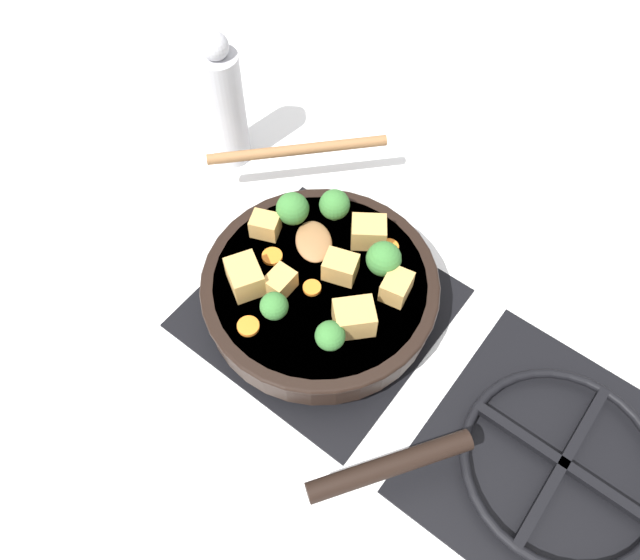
% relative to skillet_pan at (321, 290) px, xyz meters
% --- Properties ---
extents(ground_plane, '(2.40, 2.40, 0.00)m').
position_rel_skillet_pan_xyz_m(ground_plane, '(-0.00, -0.00, -0.05)').
color(ground_plane, white).
extents(front_burner_grate, '(0.31, 0.31, 0.03)m').
position_rel_skillet_pan_xyz_m(front_burner_grate, '(-0.00, -0.00, -0.04)').
color(front_burner_grate, black).
rests_on(front_burner_grate, ground_plane).
extents(rear_burner_grate, '(0.31, 0.31, 0.03)m').
position_rel_skillet_pan_xyz_m(rear_burner_grate, '(-0.00, 0.36, -0.04)').
color(rear_burner_grate, black).
rests_on(rear_burner_grate, ground_plane).
extents(skillet_pan, '(0.38, 0.42, 0.05)m').
position_rel_skillet_pan_xyz_m(skillet_pan, '(0.00, 0.00, 0.00)').
color(skillet_pan, black).
rests_on(skillet_pan, front_burner_grate).
extents(wooden_spoon, '(0.26, 0.26, 0.02)m').
position_rel_skillet_pan_xyz_m(wooden_spoon, '(-0.11, -0.12, 0.03)').
color(wooden_spoon, olive).
rests_on(wooden_spoon, skillet_pan).
extents(tofu_cube_center_large, '(0.06, 0.06, 0.04)m').
position_rel_skillet_pan_xyz_m(tofu_cube_center_large, '(-0.09, 0.01, 0.04)').
color(tofu_cube_center_large, tan).
rests_on(tofu_cube_center_large, skillet_pan).
extents(tofu_cube_near_handle, '(0.04, 0.05, 0.03)m').
position_rel_skillet_pan_xyz_m(tofu_cube_near_handle, '(-0.02, 0.01, 0.04)').
color(tofu_cube_near_handle, tan).
rests_on(tofu_cube_near_handle, skillet_pan).
extents(tofu_cube_east_chunk, '(0.05, 0.04, 0.03)m').
position_rel_skillet_pan_xyz_m(tofu_cube_east_chunk, '(-0.04, 0.08, 0.04)').
color(tofu_cube_east_chunk, tan).
rests_on(tofu_cube_east_chunk, skillet_pan).
extents(tofu_cube_west_chunk, '(0.04, 0.05, 0.03)m').
position_rel_skillet_pan_xyz_m(tofu_cube_west_chunk, '(-0.02, -0.11, 0.04)').
color(tofu_cube_west_chunk, tan).
rests_on(tofu_cube_west_chunk, skillet_pan).
extents(tofu_cube_back_piece, '(0.06, 0.06, 0.04)m').
position_rel_skillet_pan_xyz_m(tofu_cube_back_piece, '(0.06, -0.07, 0.04)').
color(tofu_cube_back_piece, tan).
rests_on(tofu_cube_back_piece, skillet_pan).
extents(tofu_cube_front_piece, '(0.06, 0.06, 0.04)m').
position_rel_skillet_pan_xyz_m(tofu_cube_front_piece, '(0.03, 0.07, 0.04)').
color(tofu_cube_front_piece, tan).
rests_on(tofu_cube_front_piece, skillet_pan).
extents(tofu_cube_mid_small, '(0.04, 0.03, 0.03)m').
position_rel_skillet_pan_xyz_m(tofu_cube_mid_small, '(0.04, -0.03, 0.04)').
color(tofu_cube_mid_small, tan).
rests_on(tofu_cube_mid_small, skillet_pan).
extents(broccoli_floret_near_spoon, '(0.04, 0.04, 0.05)m').
position_rel_skillet_pan_xyz_m(broccoli_floret_near_spoon, '(-0.09, -0.05, 0.05)').
color(broccoli_floret_near_spoon, '#709956').
rests_on(broccoli_floret_near_spoon, skillet_pan).
extents(broccoli_floret_center_top, '(0.04, 0.04, 0.04)m').
position_rel_skillet_pan_xyz_m(broccoli_floret_center_top, '(0.07, -0.01, 0.05)').
color(broccoli_floret_center_top, '#709956').
rests_on(broccoli_floret_center_top, skillet_pan).
extents(broccoli_floret_east_rim, '(0.04, 0.04, 0.04)m').
position_rel_skillet_pan_xyz_m(broccoli_floret_east_rim, '(0.06, 0.06, 0.05)').
color(broccoli_floret_east_rim, '#709956').
rests_on(broccoli_floret_east_rim, skillet_pan).
extents(broccoli_floret_west_rim, '(0.05, 0.05, 0.05)m').
position_rel_skillet_pan_xyz_m(broccoli_floret_west_rim, '(-0.06, 0.05, 0.05)').
color(broccoli_floret_west_rim, '#709956').
rests_on(broccoli_floret_west_rim, skillet_pan).
extents(broccoli_floret_north_edge, '(0.04, 0.04, 0.05)m').
position_rel_skillet_pan_xyz_m(broccoli_floret_north_edge, '(-0.05, -0.09, 0.05)').
color(broccoli_floret_north_edge, '#709956').
rests_on(broccoli_floret_north_edge, skillet_pan).
extents(carrot_slice_orange_thin, '(0.03, 0.03, 0.01)m').
position_rel_skillet_pan_xyz_m(carrot_slice_orange_thin, '(-0.10, 0.04, 0.02)').
color(carrot_slice_orange_thin, orange).
rests_on(carrot_slice_orange_thin, skillet_pan).
extents(carrot_slice_near_center, '(0.03, 0.03, 0.01)m').
position_rel_skillet_pan_xyz_m(carrot_slice_near_center, '(0.01, -0.07, 0.02)').
color(carrot_slice_near_center, orange).
rests_on(carrot_slice_near_center, skillet_pan).
extents(carrot_slice_edge_slice, '(0.02, 0.02, 0.01)m').
position_rel_skillet_pan_xyz_m(carrot_slice_edge_slice, '(0.01, 0.00, 0.02)').
color(carrot_slice_edge_slice, orange).
rests_on(carrot_slice_edge_slice, skillet_pan).
extents(carrot_slice_under_broccoli, '(0.03, 0.03, 0.01)m').
position_rel_skillet_pan_xyz_m(carrot_slice_under_broccoli, '(0.11, -0.03, 0.02)').
color(carrot_slice_under_broccoli, orange).
rests_on(carrot_slice_under_broccoli, skillet_pan).
extents(pepper_mill, '(0.06, 0.06, 0.23)m').
position_rel_skillet_pan_xyz_m(pepper_mill, '(-0.14, -0.29, 0.05)').
color(pepper_mill, '#B2B2B7').
rests_on(pepper_mill, ground_plane).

